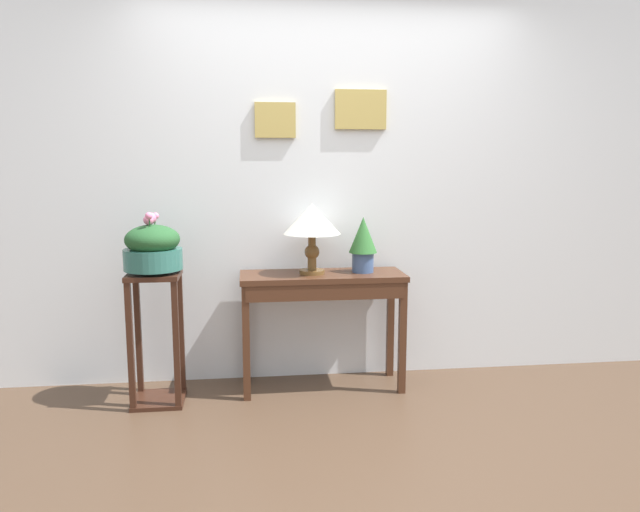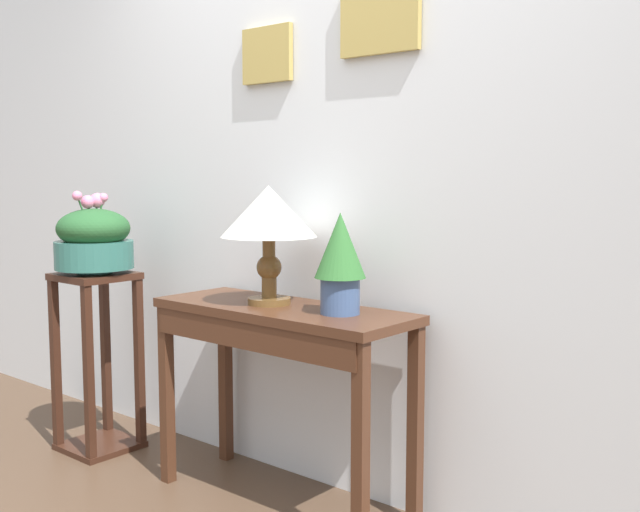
{
  "view_description": "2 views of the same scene",
  "coord_description": "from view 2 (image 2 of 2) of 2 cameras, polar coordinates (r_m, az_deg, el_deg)",
  "views": [
    {
      "loc": [
        -0.54,
        -2.58,
        1.46
      ],
      "look_at": [
        -0.09,
        1.15,
        0.87
      ],
      "focal_mm": 33.36,
      "sensor_mm": 36.0,
      "label": 1
    },
    {
      "loc": [
        1.83,
        -0.9,
        1.25
      ],
      "look_at": [
        0.14,
        1.1,
        0.97
      ],
      "focal_mm": 42.41,
      "sensor_mm": 36.0,
      "label": 2
    }
  ],
  "objects": [
    {
      "name": "back_wall_with_art",
      "position": [
        2.96,
        1.9,
        9.02
      ],
      "size": [
        9.0,
        0.13,
        2.8
      ],
      "color": "silver",
      "rests_on": "ground"
    },
    {
      "name": "console_table",
      "position": [
        2.84,
        -3.17,
        -6.32
      ],
      "size": [
        1.05,
        0.39,
        0.76
      ],
      "color": "#472819",
      "rests_on": "ground"
    },
    {
      "name": "table_lamp",
      "position": [
        2.84,
        -3.89,
        2.98
      ],
      "size": [
        0.36,
        0.36,
        0.45
      ],
      "color": "brown",
      "rests_on": "console_table"
    },
    {
      "name": "potted_plant_on_console",
      "position": [
        2.64,
        1.54,
        -0.14
      ],
      "size": [
        0.18,
        0.18,
        0.36
      ],
      "color": "#3D5684",
      "rests_on": "console_table"
    },
    {
      "name": "pedestal_stand_left",
      "position": [
        3.6,
        -16.43,
        -7.67
      ],
      "size": [
        0.31,
        0.31,
        0.82
      ],
      "color": "#381E14",
      "rests_on": "ground"
    },
    {
      "name": "planter_bowl_wide",
      "position": [
        3.51,
        -16.7,
        1.18
      ],
      "size": [
        0.34,
        0.34,
        0.37
      ],
      "color": "#2D665B",
      "rests_on": "pedestal_stand_left"
    }
  ]
}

